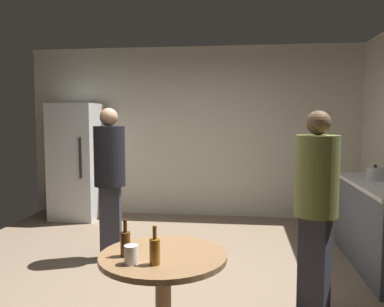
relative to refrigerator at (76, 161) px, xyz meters
name	(u,v)px	position (x,y,z in m)	size (l,w,h in m)	color
ground_plane	(160,284)	(1.79, -2.20, -0.95)	(5.20, 5.20, 0.10)	#7A6651
wall_back	(193,132)	(1.79, 0.43, 0.45)	(5.32, 0.06, 2.70)	beige
refrigerator	(76,161)	(0.00, 0.00, 0.00)	(0.70, 0.68, 1.80)	silver
kitchen_counter	(384,225)	(4.07, -1.59, -0.45)	(0.64, 1.75, 0.90)	#4C515B
kettle	(375,174)	(4.02, -1.41, 0.07)	(0.24, 0.17, 0.18)	#B2B2B7
foreground_table	(163,270)	(2.09, -3.55, -0.27)	(0.80, 0.80, 0.73)	olive
beer_bottle_amber	(155,250)	(2.08, -3.73, -0.08)	(0.06, 0.06, 0.23)	#8C5919
beer_bottle_brown	(125,243)	(1.87, -3.61, -0.08)	(0.06, 0.06, 0.23)	#593314
plastic_cup_white	(131,255)	(1.94, -3.74, -0.11)	(0.08, 0.08, 0.11)	white
person_in_olive_shirt	(316,197)	(3.16, -2.73, 0.06)	(0.46, 0.46, 1.64)	#2D2D38
person_in_black_shirt	(110,172)	(1.13, -1.72, 0.09)	(0.39, 0.39, 1.69)	#2D2D38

